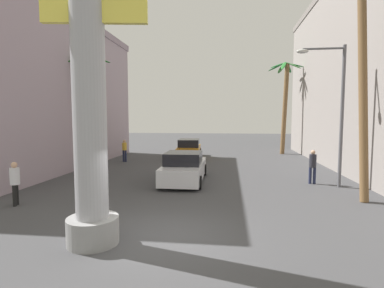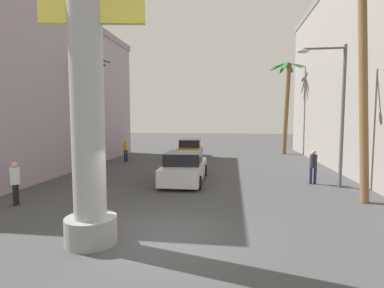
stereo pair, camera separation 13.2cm
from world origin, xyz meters
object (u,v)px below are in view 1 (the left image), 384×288
at_px(car_far, 189,149).
at_px(pedestrian_far_left, 124,149).
at_px(palm_tree_mid_left, 90,105).
at_px(street_lamp, 335,102).
at_px(palm_tree_near_right, 362,45).
at_px(pedestrian_curb_left, 15,180).
at_px(neon_sign_pole, 88,49).
at_px(pedestrian_mid_right, 313,164).
at_px(car_lead, 184,168).
at_px(palm_tree_far_right, 285,97).

bearing_deg(car_far, pedestrian_far_left, -149.41).
bearing_deg(palm_tree_mid_left, pedestrian_far_left, 78.24).
height_order(street_lamp, palm_tree_mid_left, palm_tree_mid_left).
relative_size(palm_tree_near_right, pedestrian_curb_left, 5.74).
bearing_deg(street_lamp, neon_sign_pole, -137.86).
bearing_deg(palm_tree_mid_left, street_lamp, -12.73).
xyz_separation_m(neon_sign_pole, pedestrian_far_left, (-4.33, 14.38, -4.01)).
distance_m(car_far, pedestrian_mid_right, 11.60).
xyz_separation_m(street_lamp, palm_tree_mid_left, (-13.49, 3.05, 0.07)).
bearing_deg(neon_sign_pole, palm_tree_near_right, 31.68).
distance_m(neon_sign_pole, pedestrian_far_left, 15.55).
relative_size(palm_tree_mid_left, pedestrian_curb_left, 4.30).
height_order(neon_sign_pole, pedestrian_mid_right, neon_sign_pole).
xyz_separation_m(palm_tree_near_right, pedestrian_curb_left, (-12.98, -2.37, -5.10)).
xyz_separation_m(car_lead, pedestrian_far_left, (-5.54, 6.47, 0.27)).
xyz_separation_m(palm_tree_far_right, pedestrian_mid_right, (-0.82, -12.83, -4.18)).
bearing_deg(palm_tree_mid_left, car_lead, -23.21).
distance_m(car_lead, car_far, 9.21).
bearing_deg(neon_sign_pole, car_lead, 81.28).
height_order(pedestrian_mid_right, pedestrian_far_left, pedestrian_mid_right).
xyz_separation_m(palm_tree_near_right, palm_tree_mid_left, (-13.65, 5.36, -1.97)).
bearing_deg(car_lead, palm_tree_mid_left, 156.79).
height_order(street_lamp, palm_tree_near_right, palm_tree_near_right).
xyz_separation_m(car_far, palm_tree_near_right, (8.32, -11.80, 5.32)).
height_order(car_far, pedestrian_curb_left, pedestrian_curb_left).
bearing_deg(palm_tree_far_right, pedestrian_curb_left, -125.51).
bearing_deg(street_lamp, car_lead, 177.31).
xyz_separation_m(neon_sign_pole, palm_tree_far_right, (8.47, 20.99, 0.18)).
height_order(car_lead, pedestrian_far_left, pedestrian_far_left).
bearing_deg(car_lead, street_lamp, -2.69).
bearing_deg(car_far, car_lead, -83.80).
height_order(car_lead, pedestrian_curb_left, pedestrian_curb_left).
bearing_deg(neon_sign_pole, pedestrian_mid_right, 46.86).
relative_size(car_lead, pedestrian_mid_right, 2.89).
distance_m(street_lamp, car_lead, 7.90).
xyz_separation_m(car_lead, palm_tree_near_right, (7.33, -2.65, 5.36)).
distance_m(street_lamp, palm_tree_far_right, 13.46).
bearing_deg(car_far, palm_tree_near_right, -54.80).
xyz_separation_m(neon_sign_pole, palm_tree_near_right, (8.54, 5.27, 1.08)).
height_order(car_far, palm_tree_far_right, palm_tree_far_right).
bearing_deg(car_lead, pedestrian_mid_right, 2.17).
distance_m(street_lamp, palm_tree_mid_left, 13.83).
relative_size(street_lamp, palm_tree_mid_left, 0.93).
bearing_deg(palm_tree_near_right, pedestrian_mid_right, 107.23).
bearing_deg(pedestrian_far_left, car_lead, -49.42).
relative_size(neon_sign_pole, pedestrian_mid_right, 6.59).
bearing_deg(pedestrian_curb_left, palm_tree_mid_left, 94.93).
xyz_separation_m(palm_tree_far_right, pedestrian_curb_left, (-12.91, -18.09, -4.21)).
bearing_deg(pedestrian_curb_left, street_lamp, 20.06).
xyz_separation_m(palm_tree_far_right, palm_tree_mid_left, (-13.57, -10.36, -1.08)).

